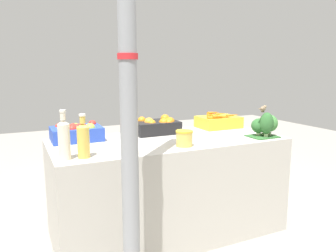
# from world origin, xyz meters

# --- Properties ---
(ground_plane) EXTENTS (10.00, 10.00, 0.00)m
(ground_plane) POSITION_xyz_m (0.00, 0.00, 0.00)
(ground_plane) COLOR gray
(market_table) EXTENTS (1.75, 0.79, 0.76)m
(market_table) POSITION_xyz_m (0.00, 0.00, 0.38)
(market_table) COLOR #B7B2A8
(market_table) RESTS_ON ground_plane
(support_pole) EXTENTS (0.10, 0.10, 2.68)m
(support_pole) POSITION_xyz_m (-0.52, -0.63, 1.34)
(support_pole) COLOR gray
(support_pole) RESTS_ON ground_plane
(apple_crate) EXTENTS (0.36, 0.26, 0.14)m
(apple_crate) POSITION_xyz_m (-0.64, 0.24, 0.82)
(apple_crate) COLOR #2847B7
(apple_crate) RESTS_ON market_table
(orange_crate) EXTENTS (0.36, 0.26, 0.14)m
(orange_crate) POSITION_xyz_m (0.01, 0.24, 0.82)
(orange_crate) COLOR black
(orange_crate) RESTS_ON market_table
(carrot_crate) EXTENTS (0.36, 0.27, 0.14)m
(carrot_crate) POSITION_xyz_m (0.62, 0.24, 0.82)
(carrot_crate) COLOR gold
(carrot_crate) RESTS_ON market_table
(broccoli_pile) EXTENTS (0.24, 0.18, 0.20)m
(broccoli_pile) POSITION_xyz_m (0.73, -0.25, 0.85)
(broccoli_pile) COLOR #2D602D
(broccoli_pile) RESTS_ON market_table
(juice_bottle_cloudy) EXTENTS (0.07, 0.07, 0.30)m
(juice_bottle_cloudy) POSITION_xyz_m (-0.80, -0.26, 0.89)
(juice_bottle_cloudy) COLOR beige
(juice_bottle_cloudy) RESTS_ON market_table
(juice_bottle_golden) EXTENTS (0.07, 0.07, 0.27)m
(juice_bottle_golden) POSITION_xyz_m (-0.69, -0.26, 0.87)
(juice_bottle_golden) COLOR gold
(juice_bottle_golden) RESTS_ON market_table
(pickle_jar) EXTENTS (0.12, 0.12, 0.11)m
(pickle_jar) POSITION_xyz_m (-0.00, -0.26, 0.81)
(pickle_jar) COLOR #DBBC56
(pickle_jar) RESTS_ON market_table
(sparrow_bird) EXTENTS (0.12, 0.08, 0.05)m
(sparrow_bird) POSITION_xyz_m (0.69, -0.26, 0.98)
(sparrow_bird) COLOR #4C3D2D
(sparrow_bird) RESTS_ON broccoli_pile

